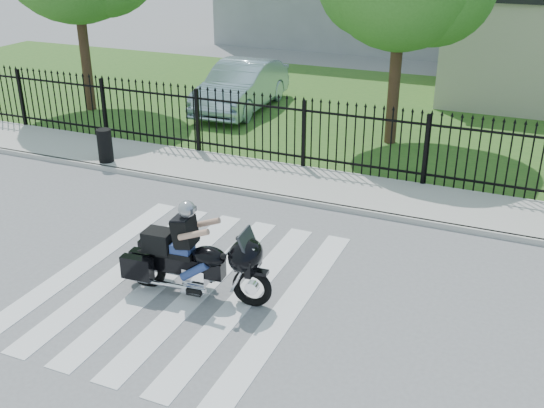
% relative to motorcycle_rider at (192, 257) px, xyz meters
% --- Properties ---
extents(ground, '(120.00, 120.00, 0.00)m').
position_rel_motorcycle_rider_xyz_m(ground, '(-0.37, 0.21, -0.71)').
color(ground, slate).
rests_on(ground, ground).
extents(crosswalk, '(5.00, 5.50, 0.01)m').
position_rel_motorcycle_rider_xyz_m(crosswalk, '(-0.37, 0.21, -0.71)').
color(crosswalk, silver).
rests_on(crosswalk, ground).
extents(sidewalk, '(40.00, 2.00, 0.12)m').
position_rel_motorcycle_rider_xyz_m(sidewalk, '(-0.37, 5.21, -0.65)').
color(sidewalk, '#ADAAA3').
rests_on(sidewalk, ground).
extents(curb, '(40.00, 0.12, 0.12)m').
position_rel_motorcycle_rider_xyz_m(curb, '(-0.37, 4.21, -0.65)').
color(curb, '#ADAAA3').
rests_on(curb, ground).
extents(grass_strip, '(40.00, 12.00, 0.02)m').
position_rel_motorcycle_rider_xyz_m(grass_strip, '(-0.37, 12.21, -0.70)').
color(grass_strip, '#2E5E20').
rests_on(grass_strip, ground).
extents(iron_fence, '(26.00, 0.04, 1.80)m').
position_rel_motorcycle_rider_xyz_m(iron_fence, '(-0.37, 6.21, 0.19)').
color(iron_fence, black).
rests_on(iron_fence, ground).
extents(motorcycle_rider, '(2.64, 0.91, 1.74)m').
position_rel_motorcycle_rider_xyz_m(motorcycle_rider, '(0.00, 0.00, 0.00)').
color(motorcycle_rider, black).
rests_on(motorcycle_rider, ground).
extents(parked_car, '(1.88, 4.84, 1.57)m').
position_rel_motorcycle_rider_xyz_m(parked_car, '(-4.23, 10.64, 0.09)').
color(parked_car, '#A2BCCC').
rests_on(parked_car, grass_strip).
extents(litter_bin, '(0.45, 0.45, 0.85)m').
position_rel_motorcycle_rider_xyz_m(litter_bin, '(-5.13, 4.51, -0.17)').
color(litter_bin, black).
rests_on(litter_bin, sidewalk).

